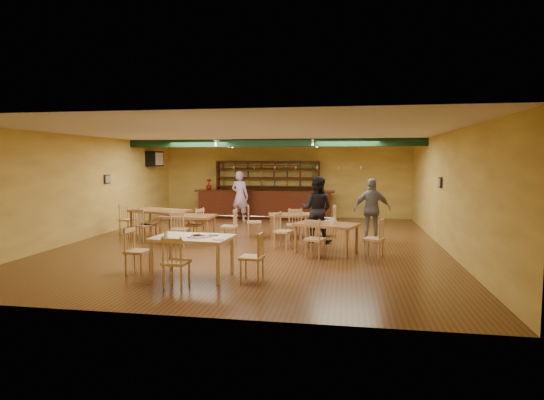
% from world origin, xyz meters
% --- Properties ---
extents(floor, '(12.00, 12.00, 0.00)m').
position_xyz_m(floor, '(0.00, 0.00, 0.00)').
color(floor, '#512D17').
rests_on(floor, ground).
extents(ceiling_beam, '(10.00, 0.30, 0.25)m').
position_xyz_m(ceiling_beam, '(0.00, 2.80, 2.87)').
color(ceiling_beam, black).
rests_on(ceiling_beam, ceiling).
extents(track_rail_left, '(0.05, 2.50, 0.05)m').
position_xyz_m(track_rail_left, '(-1.80, 3.40, 2.94)').
color(track_rail_left, white).
rests_on(track_rail_left, ceiling).
extents(track_rail_right, '(0.05, 2.50, 0.05)m').
position_xyz_m(track_rail_right, '(1.40, 3.40, 2.94)').
color(track_rail_right, white).
rests_on(track_rail_right, ceiling).
extents(ac_unit, '(0.34, 0.70, 0.48)m').
position_xyz_m(ac_unit, '(-4.80, 4.20, 2.35)').
color(ac_unit, white).
rests_on(ac_unit, wall_left).
extents(picture_left, '(0.04, 0.34, 0.28)m').
position_xyz_m(picture_left, '(-4.97, 1.00, 1.70)').
color(picture_left, black).
rests_on(picture_left, wall_left).
extents(picture_right, '(0.04, 0.34, 0.28)m').
position_xyz_m(picture_right, '(4.97, 0.50, 1.70)').
color(picture_right, black).
rests_on(picture_right, wall_right).
extents(bar_counter, '(5.45, 0.85, 1.13)m').
position_xyz_m(bar_counter, '(-0.68, 5.15, 0.56)').
color(bar_counter, '#35150A').
rests_on(bar_counter, ground).
extents(back_bar_hutch, '(4.22, 0.40, 2.28)m').
position_xyz_m(back_bar_hutch, '(-0.68, 5.78, 1.14)').
color(back_bar_hutch, '#35150A').
rests_on(back_bar_hutch, ground).
extents(poinsettia, '(0.30, 0.30, 0.42)m').
position_xyz_m(poinsettia, '(-2.95, 5.15, 1.34)').
color(poinsettia, maroon).
rests_on(poinsettia, bar_counter).
extents(dining_table_a, '(1.87, 1.43, 0.83)m').
position_xyz_m(dining_table_a, '(-2.98, 0.42, 0.41)').
color(dining_table_a, brown).
rests_on(dining_table_a, ground).
extents(dining_table_b, '(1.53, 1.12, 0.69)m').
position_xyz_m(dining_table_b, '(0.88, 1.19, 0.34)').
color(dining_table_b, brown).
rests_on(dining_table_b, ground).
extents(dining_table_c, '(1.51, 0.93, 0.74)m').
position_xyz_m(dining_table_c, '(-1.92, -0.11, 0.37)').
color(dining_table_c, brown).
rests_on(dining_table_c, ground).
extents(dining_table_d, '(1.69, 1.32, 0.74)m').
position_xyz_m(dining_table_d, '(2.02, -1.08, 0.37)').
color(dining_table_d, brown).
rests_on(dining_table_d, ground).
extents(near_table, '(1.57, 1.07, 0.81)m').
position_xyz_m(near_table, '(-0.45, -3.83, 0.40)').
color(near_table, '#CBAC88').
rests_on(near_table, ground).
extents(pizza_tray, '(0.42, 0.42, 0.01)m').
position_xyz_m(pizza_tray, '(-0.34, -3.83, 0.81)').
color(pizza_tray, silver).
rests_on(pizza_tray, near_table).
extents(parmesan_shaker, '(0.08, 0.08, 0.11)m').
position_xyz_m(parmesan_shaker, '(-0.93, -3.99, 0.86)').
color(parmesan_shaker, '#EAE5C6').
rests_on(parmesan_shaker, near_table).
extents(napkin_stack, '(0.21, 0.16, 0.03)m').
position_xyz_m(napkin_stack, '(-0.07, -3.62, 0.82)').
color(napkin_stack, white).
rests_on(napkin_stack, near_table).
extents(pizza_server, '(0.31, 0.27, 0.00)m').
position_xyz_m(pizza_server, '(-0.18, -3.78, 0.82)').
color(pizza_server, silver).
rests_on(pizza_server, pizza_tray).
extents(side_plate, '(0.23, 0.23, 0.01)m').
position_xyz_m(side_plate, '(0.14, -4.05, 0.81)').
color(side_plate, white).
rests_on(side_plate, near_table).
extents(patron_bar, '(0.79, 0.62, 1.89)m').
position_xyz_m(patron_bar, '(-1.48, 4.33, 0.95)').
color(patron_bar, purple).
rests_on(patron_bar, ground).
extents(patron_right_a, '(1.03, 0.88, 1.84)m').
position_xyz_m(patron_right_a, '(1.68, 0.39, 0.92)').
color(patron_right_a, black).
rests_on(patron_right_a, ground).
extents(patron_right_b, '(1.07, 0.50, 1.78)m').
position_xyz_m(patron_right_b, '(3.22, 0.92, 0.89)').
color(patron_right_b, gray).
rests_on(patron_right_b, ground).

